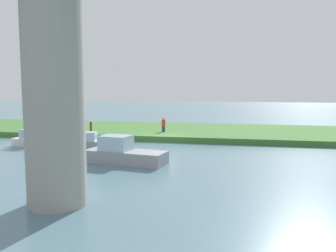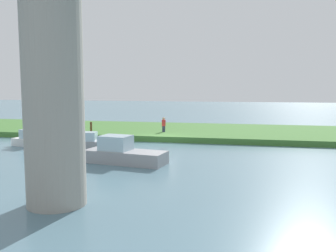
# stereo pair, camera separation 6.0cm
# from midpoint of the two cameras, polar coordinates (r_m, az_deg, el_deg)

# --- Properties ---
(ground_plane) EXTENTS (160.00, 160.00, 0.00)m
(ground_plane) POSITION_cam_midpoint_polar(r_m,az_deg,el_deg) (31.71, -0.82, -2.55)
(ground_plane) COLOR slate
(grassy_bank) EXTENTS (80.00, 12.00, 0.50)m
(grassy_bank) POSITION_cam_midpoint_polar(r_m,az_deg,el_deg) (37.49, 1.19, -0.79)
(grassy_bank) COLOR #427533
(grassy_bank) RESTS_ON ground
(bridge_pylon) EXTENTS (2.40, 2.40, 10.12)m
(bridge_pylon) POSITION_cam_midpoint_polar(r_m,az_deg,el_deg) (15.43, -17.27, 6.64)
(bridge_pylon) COLOR #9E998E
(bridge_pylon) RESTS_ON ground
(person_on_bank) EXTENTS (0.46, 0.46, 1.39)m
(person_on_bank) POSITION_cam_midpoint_polar(r_m,az_deg,el_deg) (34.84, -0.62, 0.24)
(person_on_bank) COLOR #2D334C
(person_on_bank) RESTS_ON grassy_bank
(mooring_post) EXTENTS (0.20, 0.20, 1.02)m
(mooring_post) POSITION_cam_midpoint_polar(r_m,az_deg,el_deg) (34.77, -11.78, -0.22)
(mooring_post) COLOR brown
(mooring_post) RESTS_ON grassy_bank
(motorboat_red) EXTENTS (5.40, 2.66, 1.72)m
(motorboat_red) POSITION_cam_midpoint_polar(r_m,az_deg,el_deg) (23.48, -6.89, -4.22)
(motorboat_red) COLOR #99999E
(motorboat_red) RESTS_ON ground
(motorboat_white) EXTENTS (4.31, 2.60, 1.35)m
(motorboat_white) POSITION_cam_midpoint_polar(r_m,az_deg,el_deg) (31.44, -19.94, -2.12)
(motorboat_white) COLOR white
(motorboat_white) RESTS_ON ground
(riverboat_paddlewheel) EXTENTS (4.04, 2.01, 1.29)m
(riverboat_paddlewheel) POSITION_cam_midpoint_polar(r_m,az_deg,el_deg) (29.22, -11.57, -2.53)
(riverboat_paddlewheel) COLOR #99999E
(riverboat_paddlewheel) RESTS_ON ground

